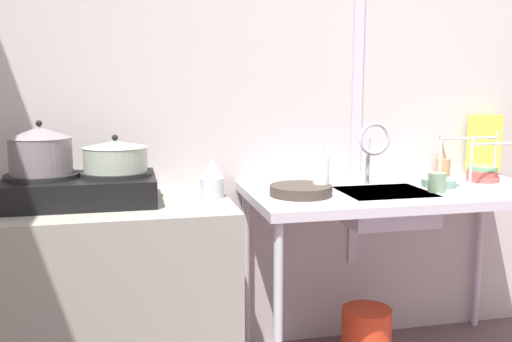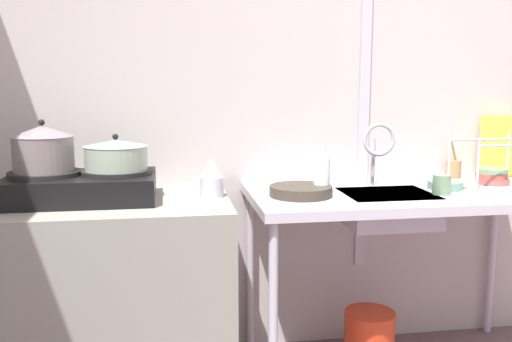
% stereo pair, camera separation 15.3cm
% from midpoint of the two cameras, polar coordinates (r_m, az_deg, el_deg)
% --- Properties ---
extents(wall_back, '(4.82, 0.10, 2.61)m').
position_cam_midpoint_polar(wall_back, '(2.87, 13.76, 8.80)').
color(wall_back, '#BBB1AF').
rests_on(wall_back, ground).
extents(wall_metal_strip, '(0.05, 0.01, 2.08)m').
position_cam_midpoint_polar(wall_metal_strip, '(2.79, 12.63, 11.52)').
color(wall_metal_strip, '#BCB7C5').
extents(counter_concrete, '(1.18, 0.67, 0.83)m').
position_cam_midpoint_polar(counter_concrete, '(2.45, -15.17, -12.50)').
color(counter_concrete, gray).
rests_on(counter_concrete, ground).
extents(counter_sink, '(1.34, 0.67, 0.83)m').
position_cam_midpoint_polar(counter_sink, '(2.57, 16.28, -3.28)').
color(counter_sink, '#BCB7C5').
rests_on(counter_sink, ground).
extents(stove, '(0.58, 0.38, 0.12)m').
position_cam_midpoint_polar(stove, '(2.32, -15.44, -1.50)').
color(stove, black).
rests_on(stove, counter_concrete).
extents(pot_on_left_burner, '(0.24, 0.24, 0.20)m').
position_cam_midpoint_polar(pot_on_left_burner, '(2.32, -19.00, 2.18)').
color(pot_on_left_burner, slate).
rests_on(pot_on_left_burner, stove).
extents(pot_on_right_burner, '(0.25, 0.25, 0.14)m').
position_cam_midpoint_polar(pot_on_right_burner, '(2.29, -12.13, 1.63)').
color(pot_on_right_burner, '#94A28E').
rests_on(pot_on_right_burner, stove).
extents(percolator, '(0.10, 0.10, 0.16)m').
position_cam_midpoint_polar(percolator, '(2.31, -2.62, -0.71)').
color(percolator, '#B8BBC7').
rests_on(percolator, counter_concrete).
extents(sink_basin, '(0.38, 0.32, 0.13)m').
position_cam_midpoint_polar(sink_basin, '(2.49, 14.86, -3.70)').
color(sink_basin, '#BCB7C5').
rests_on(sink_basin, counter_sink).
extents(faucet, '(0.15, 0.09, 0.29)m').
position_cam_midpoint_polar(faucet, '(2.57, 13.93, 2.70)').
color(faucet, '#BCB7C5').
rests_on(faucet, counter_sink).
extents(frying_pan, '(0.26, 0.26, 0.04)m').
position_cam_midpoint_polar(frying_pan, '(2.35, 6.43, -2.03)').
color(frying_pan, '#393229').
rests_on(frying_pan, counter_sink).
extents(dish_rack, '(0.32, 0.27, 0.24)m').
position_cam_midpoint_polar(dish_rack, '(2.79, 24.27, -0.63)').
color(dish_rack, '#B7B9B7').
rests_on(dish_rack, counter_sink).
extents(cup_by_rack, '(0.08, 0.08, 0.08)m').
position_cam_midpoint_polar(cup_by_rack, '(2.51, 19.94, -1.32)').
color(cup_by_rack, slate).
rests_on(cup_by_rack, counter_sink).
extents(small_bowl_on_drainboard, '(0.15, 0.15, 0.04)m').
position_cam_midpoint_polar(small_bowl_on_drainboard, '(2.64, 20.19, -1.35)').
color(small_bowl_on_drainboard, gray).
rests_on(small_bowl_on_drainboard, counter_sink).
extents(bottle_by_sink, '(0.07, 0.07, 0.21)m').
position_cam_midpoint_polar(bottle_by_sink, '(2.38, 8.52, -0.37)').
color(bottle_by_sink, white).
rests_on(bottle_by_sink, counter_sink).
extents(cereal_box, '(0.18, 0.07, 0.30)m').
position_cam_midpoint_polar(cereal_box, '(3.09, 24.60, 2.30)').
color(cereal_box, '#DAD748').
rests_on(cereal_box, counter_sink).
extents(utensil_jar, '(0.07, 0.07, 0.20)m').
position_cam_midpoint_polar(utensil_jar, '(2.97, 20.79, 0.24)').
color(utensil_jar, '#A07C4D').
rests_on(utensil_jar, counter_sink).
extents(bucket_on_floor, '(0.23, 0.23, 0.28)m').
position_cam_midpoint_polar(bucket_on_floor, '(2.72, 13.03, -16.48)').
color(bucket_on_floor, red).
rests_on(bucket_on_floor, ground).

